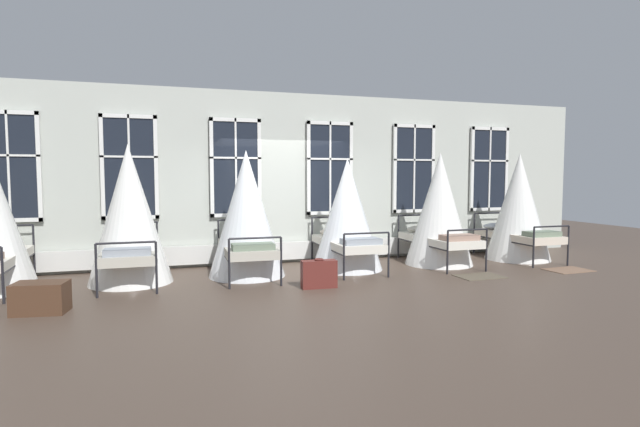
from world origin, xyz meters
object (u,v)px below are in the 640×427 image
(cot_third, at_px, (247,216))
(cot_sixth, at_px, (518,209))
(cot_second, at_px, (130,217))
(cot_fourth, at_px, (347,216))
(cot_fifth, at_px, (439,211))
(travel_trunk, at_px, (41,298))
(suitcase_dark, at_px, (319,274))

(cot_third, bearing_deg, cot_sixth, -87.97)
(cot_second, relative_size, cot_fourth, 1.09)
(cot_fourth, distance_m, cot_fifth, 1.96)
(cot_fourth, bearing_deg, cot_fifth, -91.03)
(cot_fifth, bearing_deg, travel_trunk, 103.04)
(cot_second, xyz_separation_m, cot_sixth, (7.74, 0.04, -0.02))
(suitcase_dark, distance_m, travel_trunk, 3.88)
(cot_fourth, distance_m, cot_sixth, 3.88)
(cot_third, height_order, travel_trunk, cot_third)
(cot_second, distance_m, cot_fifth, 5.81)
(cot_third, bearing_deg, travel_trunk, 120.03)
(cot_sixth, bearing_deg, cot_third, 90.78)
(cot_sixth, xyz_separation_m, travel_trunk, (-8.75, -1.65, -0.88))
(travel_trunk, bearing_deg, cot_second, 57.90)
(suitcase_dark, bearing_deg, travel_trunk, -172.29)
(cot_second, height_order, cot_third, cot_second)
(cot_fourth, relative_size, cot_fifth, 0.94)
(travel_trunk, bearing_deg, suitcase_dark, 4.46)
(cot_second, bearing_deg, cot_sixth, -89.44)
(travel_trunk, bearing_deg, cot_third, 28.52)
(cot_second, relative_size, cot_third, 1.03)
(cot_fifth, height_order, suitcase_dark, cot_fifth)
(cot_fifth, xyz_separation_m, travel_trunk, (-6.83, -1.63, -0.88))
(cot_fifth, relative_size, travel_trunk, 3.50)
(cot_second, distance_m, cot_sixth, 7.74)
(cot_third, xyz_separation_m, suitcase_dark, (0.92, -1.30, -0.85))
(cot_third, distance_m, travel_trunk, 3.46)
(cot_fourth, relative_size, travel_trunk, 3.29)
(suitcase_dark, relative_size, travel_trunk, 0.89)
(cot_sixth, xyz_separation_m, suitcase_dark, (-4.88, -1.35, -0.86))
(cot_third, height_order, cot_sixth, cot_sixth)
(suitcase_dark, bearing_deg, cot_second, 158.53)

